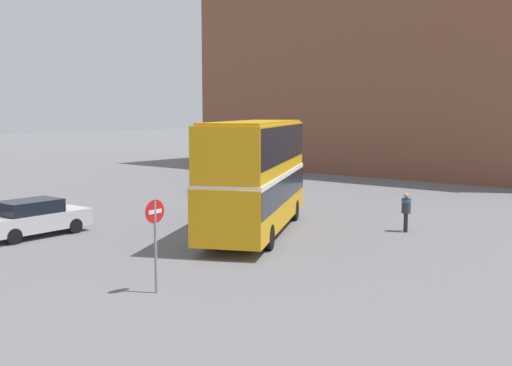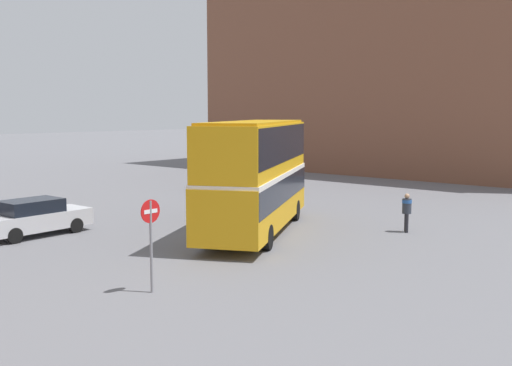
% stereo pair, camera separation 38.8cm
% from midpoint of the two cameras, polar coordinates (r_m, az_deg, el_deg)
% --- Properties ---
extents(ground_plane, '(240.00, 240.00, 0.00)m').
position_cam_midpoint_polar(ground_plane, '(24.44, -3.05, -5.33)').
color(ground_plane, slate).
extents(building_row_right, '(9.62, 34.75, 18.05)m').
position_cam_midpoint_polar(building_row_right, '(52.48, 12.16, 10.89)').
color(building_row_right, brown).
rests_on(building_row_right, ground_plane).
extents(double_decker_bus, '(10.31, 6.96, 4.74)m').
position_cam_midpoint_polar(double_decker_bus, '(25.26, -0.44, 1.27)').
color(double_decker_bus, gold).
rests_on(double_decker_bus, ground_plane).
extents(pedestrian_foreground, '(0.57, 0.57, 1.67)m').
position_cam_midpoint_polar(pedestrian_foreground, '(26.42, 13.70, -2.34)').
color(pedestrian_foreground, '#232328').
rests_on(pedestrian_foreground, ground_plane).
extents(parked_car_kerb_far, '(4.55, 1.98, 1.66)m').
position_cam_midpoint_polar(parked_car_kerb_far, '(39.78, -3.21, 0.58)').
color(parked_car_kerb_far, black).
rests_on(parked_car_kerb_far, ground_plane).
extents(parked_car_side_street, '(4.53, 1.87, 1.53)m').
position_cam_midpoint_polar(parked_car_side_street, '(26.49, -20.84, -3.12)').
color(parked_car_side_street, silver).
rests_on(parked_car_side_street, ground_plane).
extents(no_entry_sign, '(0.67, 0.08, 2.68)m').
position_cam_midpoint_polar(no_entry_sign, '(17.14, -10.22, -4.43)').
color(no_entry_sign, gray).
rests_on(no_entry_sign, ground_plane).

